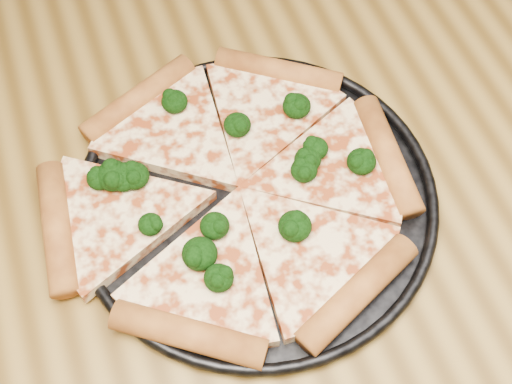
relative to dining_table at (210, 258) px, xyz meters
name	(u,v)px	position (x,y,z in m)	size (l,w,h in m)	color
dining_table	(210,258)	(0.00, 0.00, 0.00)	(1.20, 0.90, 0.75)	olive
pizza_pan	(256,197)	(0.05, 0.00, 0.10)	(0.33, 0.33, 0.02)	black
pizza	(235,189)	(0.03, 0.01, 0.11)	(0.34, 0.34, 0.03)	#FFDA9C
broccoli_florets	(222,180)	(0.02, 0.01, 0.12)	(0.25, 0.22, 0.02)	black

